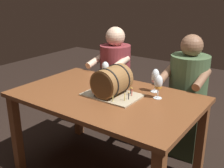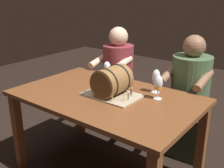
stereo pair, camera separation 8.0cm
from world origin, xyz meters
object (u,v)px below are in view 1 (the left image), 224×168
at_px(dining_table, 106,107).
at_px(person_seated_left, 115,85).
at_px(wine_glass_rose, 155,77).
at_px(wine_glass_empty, 105,67).
at_px(wine_glass_amber, 158,83).
at_px(person_seated_right, 186,100).
at_px(barrel_cake, 112,82).

distance_m(dining_table, person_seated_left, 0.85).
distance_m(dining_table, wine_glass_rose, 0.48).
height_order(wine_glass_empty, wine_glass_rose, wine_glass_rose).
xyz_separation_m(wine_glass_empty, wine_glass_rose, (0.52, -0.00, 0.00)).
distance_m(wine_glass_amber, person_seated_right, 0.63).
bearing_deg(barrel_cake, wine_glass_rose, 49.79).
bearing_deg(barrel_cake, person_seated_left, 123.29).
relative_size(dining_table, wine_glass_empty, 8.30).
xyz_separation_m(barrel_cake, wine_glass_empty, (-0.28, 0.29, 0.01)).
bearing_deg(wine_glass_empty, barrel_cake, -45.63).
distance_m(wine_glass_empty, wine_glass_rose, 0.52).
bearing_deg(person_seated_right, barrel_cake, -117.26).
distance_m(wine_glass_rose, person_seated_right, 0.55).
relative_size(wine_glass_amber, person_seated_right, 0.16).
relative_size(dining_table, person_seated_left, 1.25).
distance_m(dining_table, wine_glass_amber, 0.47).
bearing_deg(dining_table, wine_glass_amber, 26.28).
distance_m(wine_glass_empty, person_seated_left, 0.57).
xyz_separation_m(barrel_cake, person_seated_left, (-0.47, 0.71, -0.32)).
bearing_deg(wine_glass_amber, dining_table, -153.72).
xyz_separation_m(wine_glass_amber, person_seated_right, (0.04, 0.55, -0.32)).
height_order(dining_table, person_seated_left, person_seated_left).
height_order(wine_glass_empty, wine_glass_amber, wine_glass_amber).
relative_size(dining_table, wine_glass_rose, 7.56).
bearing_deg(wine_glass_rose, wine_glass_amber, -53.86).
height_order(dining_table, barrel_cake, barrel_cake).
relative_size(wine_glass_amber, person_seated_left, 0.16).
bearing_deg(person_seated_left, wine_glass_amber, -34.65).
bearing_deg(person_seated_left, person_seated_right, 0.02).
height_order(dining_table, wine_glass_empty, wine_glass_empty).
bearing_deg(barrel_cake, person_seated_right, 62.74).
xyz_separation_m(wine_glass_empty, wine_glass_amber, (0.60, -0.12, 0.00)).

